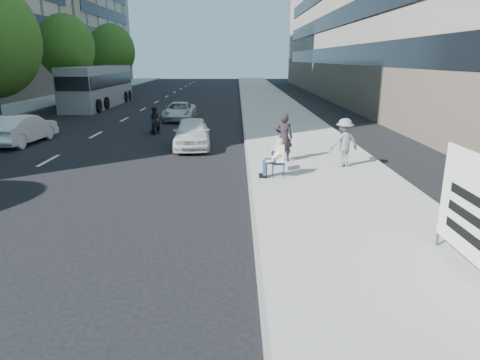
{
  "coord_description": "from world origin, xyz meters",
  "views": [
    {
      "loc": [
        1.04,
        -8.69,
        3.93
      ],
      "look_at": [
        1.12,
        1.68,
        0.97
      ],
      "focal_mm": 32.0,
      "sensor_mm": 36.0,
      "label": 1
    }
  ],
  "objects_px": {
    "pedestrian_woman": "(284,137)",
    "jogger": "(344,143)",
    "seated_protester": "(275,156)",
    "white_sedan_near": "(192,133)",
    "bus": "(99,87)",
    "white_sedan_mid": "(22,129)",
    "motorcycle": "(156,121)",
    "white_sedan_far": "(179,111)"
  },
  "relations": [
    {
      "from": "pedestrian_woman",
      "to": "white_sedan_near",
      "type": "relative_size",
      "value": 0.46
    },
    {
      "from": "jogger",
      "to": "white_sedan_mid",
      "type": "bearing_deg",
      "value": -37.47
    },
    {
      "from": "white_sedan_mid",
      "to": "bus",
      "type": "height_order",
      "value": "bus"
    },
    {
      "from": "pedestrian_woman",
      "to": "bus",
      "type": "distance_m",
      "value": 24.94
    },
    {
      "from": "seated_protester",
      "to": "bus",
      "type": "distance_m",
      "value": 26.68
    },
    {
      "from": "white_sedan_near",
      "to": "bus",
      "type": "height_order",
      "value": "bus"
    },
    {
      "from": "white_sedan_near",
      "to": "pedestrian_woman",
      "type": "bearing_deg",
      "value": -44.8
    },
    {
      "from": "seated_protester",
      "to": "pedestrian_woman",
      "type": "bearing_deg",
      "value": 77.15
    },
    {
      "from": "seated_protester",
      "to": "motorcycle",
      "type": "bearing_deg",
      "value": 120.34
    },
    {
      "from": "bus",
      "to": "jogger",
      "type": "bearing_deg",
      "value": -54.1
    },
    {
      "from": "pedestrian_woman",
      "to": "bus",
      "type": "relative_size",
      "value": 0.15
    },
    {
      "from": "jogger",
      "to": "white_sedan_near",
      "type": "distance_m",
      "value": 7.22
    },
    {
      "from": "white_sedan_mid",
      "to": "motorcycle",
      "type": "bearing_deg",
      "value": -147.37
    },
    {
      "from": "white_sedan_near",
      "to": "white_sedan_far",
      "type": "relative_size",
      "value": 0.96
    },
    {
      "from": "seated_protester",
      "to": "jogger",
      "type": "relative_size",
      "value": 0.75
    },
    {
      "from": "jogger",
      "to": "motorcycle",
      "type": "xyz_separation_m",
      "value": [
        -8.29,
        8.29,
        -0.38
      ]
    },
    {
      "from": "seated_protester",
      "to": "jogger",
      "type": "distance_m",
      "value": 2.97
    },
    {
      "from": "jogger",
      "to": "bus",
      "type": "bearing_deg",
      "value": -71.92
    },
    {
      "from": "white_sedan_near",
      "to": "white_sedan_mid",
      "type": "relative_size",
      "value": 0.94
    },
    {
      "from": "pedestrian_woman",
      "to": "white_sedan_mid",
      "type": "distance_m",
      "value": 12.76
    },
    {
      "from": "white_sedan_far",
      "to": "motorcycle",
      "type": "relative_size",
      "value": 2.03
    },
    {
      "from": "bus",
      "to": "white_sedan_near",
      "type": "bearing_deg",
      "value": -60.93
    },
    {
      "from": "jogger",
      "to": "pedestrian_woman",
      "type": "height_order",
      "value": "pedestrian_woman"
    },
    {
      "from": "white_sedan_near",
      "to": "white_sedan_mid",
      "type": "height_order",
      "value": "white_sedan_mid"
    },
    {
      "from": "white_sedan_near",
      "to": "seated_protester",
      "type": "bearing_deg",
      "value": -63.9
    },
    {
      "from": "white_sedan_near",
      "to": "motorcycle",
      "type": "relative_size",
      "value": 1.95
    },
    {
      "from": "seated_protester",
      "to": "bus",
      "type": "height_order",
      "value": "bus"
    },
    {
      "from": "white_sedan_near",
      "to": "motorcycle",
      "type": "height_order",
      "value": "motorcycle"
    },
    {
      "from": "jogger",
      "to": "white_sedan_near",
      "type": "bearing_deg",
      "value": -52.5
    },
    {
      "from": "motorcycle",
      "to": "white_sedan_mid",
      "type": "bearing_deg",
      "value": -157.23
    },
    {
      "from": "jogger",
      "to": "pedestrian_woman",
      "type": "distance_m",
      "value": 2.26
    },
    {
      "from": "pedestrian_woman",
      "to": "jogger",
      "type": "bearing_deg",
      "value": 168.5
    },
    {
      "from": "pedestrian_woman",
      "to": "white_sedan_mid",
      "type": "relative_size",
      "value": 0.43
    },
    {
      "from": "white_sedan_near",
      "to": "white_sedan_far",
      "type": "height_order",
      "value": "white_sedan_near"
    },
    {
      "from": "white_sedan_far",
      "to": "jogger",
      "type": "bearing_deg",
      "value": -60.52
    },
    {
      "from": "white_sedan_far",
      "to": "pedestrian_woman",
      "type": "bearing_deg",
      "value": -66.16
    },
    {
      "from": "seated_protester",
      "to": "pedestrian_woman",
      "type": "height_order",
      "value": "pedestrian_woman"
    },
    {
      "from": "pedestrian_woman",
      "to": "white_sedan_far",
      "type": "relative_size",
      "value": 0.44
    },
    {
      "from": "seated_protester",
      "to": "white_sedan_near",
      "type": "distance_m",
      "value": 6.5
    },
    {
      "from": "white_sedan_mid",
      "to": "motorcycle",
      "type": "relative_size",
      "value": 2.07
    },
    {
      "from": "jogger",
      "to": "white_sedan_mid",
      "type": "relative_size",
      "value": 0.41
    },
    {
      "from": "pedestrian_woman",
      "to": "white_sedan_near",
      "type": "distance_m",
      "value": 5.04
    }
  ]
}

